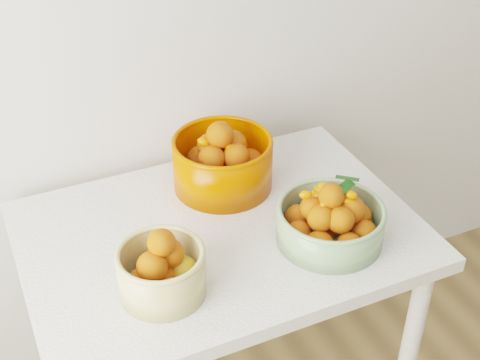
# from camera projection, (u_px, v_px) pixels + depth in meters

# --- Properties ---
(table) EXTENTS (1.00, 0.70, 0.75)m
(table) POSITION_uv_depth(u_px,v_px,m) (221.00, 258.00, 1.77)
(table) COLOR silver
(table) RESTS_ON ground
(bowl_cream) EXTENTS (0.24, 0.24, 0.17)m
(bowl_cream) POSITION_uv_depth(u_px,v_px,m) (162.00, 270.00, 1.49)
(bowl_cream) COLOR tan
(bowl_cream) RESTS_ON table
(bowl_green) EXTENTS (0.31, 0.31, 0.17)m
(bowl_green) POSITION_uv_depth(u_px,v_px,m) (330.00, 220.00, 1.65)
(bowl_green) COLOR gray
(bowl_green) RESTS_ON table
(bowl_orange) EXTENTS (0.29, 0.29, 0.20)m
(bowl_orange) POSITION_uv_depth(u_px,v_px,m) (222.00, 162.00, 1.83)
(bowl_orange) COLOR #C33D00
(bowl_orange) RESTS_ON table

